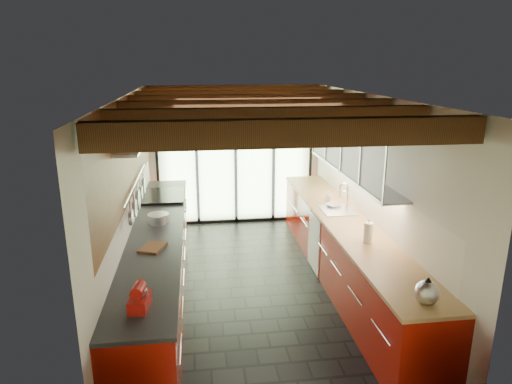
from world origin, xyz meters
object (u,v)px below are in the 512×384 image
at_px(bowl, 333,205).
at_px(stand_mixer, 139,298).
at_px(kettle, 427,291).
at_px(paper_towel, 368,233).
at_px(soap_bottle, 328,196).

bearing_deg(bowl, stand_mixer, -134.53).
xyz_separation_m(kettle, paper_towel, (0.00, 1.43, 0.01)).
bearing_deg(kettle, stand_mixer, 174.48).
distance_m(stand_mixer, paper_towel, 2.80).
distance_m(stand_mixer, kettle, 2.55).
relative_size(soap_bottle, bowl, 0.78).
xyz_separation_m(stand_mixer, soap_bottle, (2.54, 2.87, -0.02)).
bearing_deg(bowl, kettle, -90.00).
relative_size(stand_mixer, paper_towel, 0.98).
height_order(paper_towel, soap_bottle, paper_towel).
relative_size(paper_towel, soap_bottle, 1.79).
relative_size(stand_mixer, bowl, 1.37).
distance_m(paper_towel, bowl, 1.40).
relative_size(kettle, paper_towel, 0.96).
bearing_deg(stand_mixer, kettle, -5.52).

